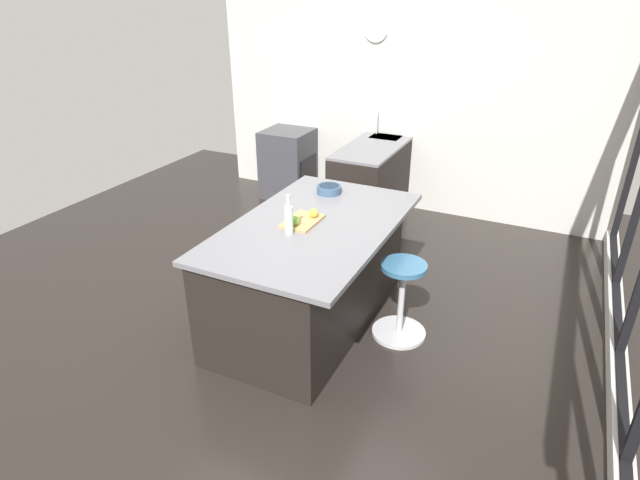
# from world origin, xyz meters

# --- Properties ---
(ground_plane) EXTENTS (7.69, 7.69, 0.00)m
(ground_plane) POSITION_xyz_m (0.00, 0.00, 0.00)
(ground_plane) COLOR black
(interior_partition_left) EXTENTS (0.15, 4.95, 2.61)m
(interior_partition_left) POSITION_xyz_m (-2.96, -0.00, 1.31)
(interior_partition_left) COLOR beige
(interior_partition_left) RESTS_ON ground_plane
(sink_cabinet) EXTENTS (1.87, 0.60, 1.20)m
(sink_cabinet) POSITION_xyz_m (-2.61, -0.17, 0.47)
(sink_cabinet) COLOR black
(sink_cabinet) RESTS_ON ground_plane
(oven_range) EXTENTS (0.60, 0.61, 0.89)m
(oven_range) POSITION_xyz_m (-2.61, -1.46, 0.44)
(oven_range) COLOR #38383D
(oven_range) RESTS_ON ground_plane
(kitchen_island) EXTENTS (1.96, 1.18, 0.90)m
(kitchen_island) POSITION_xyz_m (-0.13, 0.11, 0.45)
(kitchen_island) COLOR black
(kitchen_island) RESTS_ON ground_plane
(stool_by_window) EXTENTS (0.44, 0.44, 0.66)m
(stool_by_window) POSITION_xyz_m (-0.24, 0.88, 0.31)
(stool_by_window) COLOR #B7B7BC
(stool_by_window) RESTS_ON ground_plane
(cutting_board) EXTENTS (0.36, 0.24, 0.02)m
(cutting_board) POSITION_xyz_m (-0.11, 0.06, 0.91)
(cutting_board) COLOR tan
(cutting_board) RESTS_ON kitchen_island
(apple_yellow) EXTENTS (0.07, 0.07, 0.07)m
(apple_yellow) POSITION_xyz_m (-0.20, 0.12, 0.96)
(apple_yellow) COLOR gold
(apple_yellow) RESTS_ON cutting_board
(apple_green) EXTENTS (0.08, 0.08, 0.08)m
(apple_green) POSITION_xyz_m (0.00, 0.05, 0.96)
(apple_green) COLOR #609E2D
(apple_green) RESTS_ON cutting_board
(water_bottle) EXTENTS (0.06, 0.06, 0.31)m
(water_bottle) POSITION_xyz_m (0.11, 0.07, 1.02)
(water_bottle) COLOR silver
(water_bottle) RESTS_ON kitchen_island
(fruit_bowl) EXTENTS (0.22, 0.22, 0.07)m
(fruit_bowl) POSITION_xyz_m (-0.78, -0.02, 0.94)
(fruit_bowl) COLOR #334C6B
(fruit_bowl) RESTS_ON kitchen_island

